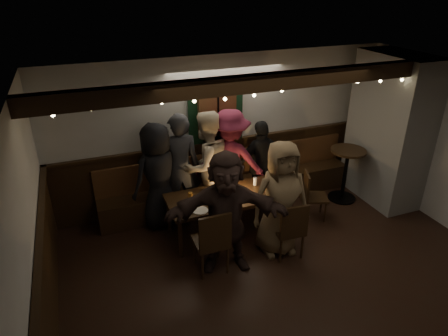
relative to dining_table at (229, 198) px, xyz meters
name	(u,v)px	position (x,y,z in m)	size (l,w,h in m)	color
room	(311,157)	(1.44, 0.02, 0.46)	(6.02, 5.01, 2.62)	black
dining_table	(229,198)	(0.00, 0.00, 0.00)	(1.89, 0.81, 0.82)	black
chair_near_left	(213,239)	(-0.55, -0.82, -0.06)	(0.45, 0.45, 0.98)	black
chair_near_right	(291,227)	(0.59, -0.90, -0.11)	(0.44, 0.44, 0.91)	black
chair_end	(311,193)	(1.44, -0.08, -0.15)	(0.49, 0.49, 0.83)	black
high_top	(346,168)	(2.35, 0.24, 0.00)	(0.61, 0.61, 0.98)	black
person_a	(158,176)	(-0.94, 0.64, 0.25)	(0.85, 0.55, 1.74)	black
person_b	(180,168)	(-0.57, 0.71, 0.30)	(0.67, 0.44, 1.85)	#303137
person_c	(206,166)	(-0.15, 0.63, 0.30)	(0.90, 0.70, 1.85)	beige
person_d	(230,162)	(0.29, 0.67, 0.29)	(1.17, 0.67, 1.81)	maroon
person_e	(261,163)	(0.87, 0.67, 0.16)	(0.91, 0.38, 1.55)	black
person_f	(226,212)	(-0.33, -0.74, 0.26)	(1.63, 0.52, 1.76)	#342521
person_g	(280,199)	(0.52, -0.68, 0.25)	(0.85, 0.55, 1.74)	#7B6446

